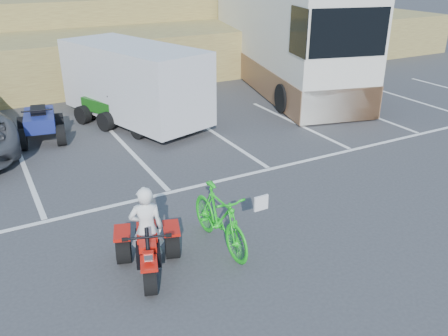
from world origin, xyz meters
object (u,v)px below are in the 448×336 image
rider (147,229)px  quad_atv_blue (43,141)px  green_dirt_bike (220,218)px  quad_atv_green (108,123)px  red_trike_atv (150,273)px  rv_motorhome (282,42)px  cargo_trailer (134,81)px

rider → quad_atv_blue: (-0.57, 7.27, -0.77)m
green_dirt_bike → quad_atv_green: 7.95m
rider → quad_atv_green: (1.52, 7.95, -0.77)m
red_trike_atv → rv_motorhome: rv_motorhome is taller
cargo_trailer → rv_motorhome: bearing=-1.1°
cargo_trailer → red_trike_atv: bearing=-124.3°
red_trike_atv → rv_motorhome: 13.60m
rider → quad_atv_blue: 7.34m
rider → quad_atv_blue: bearing=-67.4°
rider → cargo_trailer: 8.00m
green_dirt_bike → cargo_trailer: (1.01, 7.59, 0.73)m
red_trike_atv → rider: size_ratio=0.97×
cargo_trailer → quad_atv_green: (-0.87, 0.34, -1.31)m
rv_motorhome → cargo_trailer: bearing=-149.9°
cargo_trailer → quad_atv_green: cargo_trailer is taller
quad_atv_blue → rider: bearing=-76.6°
red_trike_atv → quad_atv_blue: (-0.52, 7.42, 0.00)m
cargo_trailer → rv_motorhome: rv_motorhome is taller
quad_atv_blue → quad_atv_green: bearing=26.9°
cargo_trailer → rider: bearing=-124.3°
rider → cargo_trailer: (2.39, 7.61, 0.55)m
rider → quad_atv_blue: size_ratio=0.89×
rider → green_dirt_bike: rider is taller
cargo_trailer → quad_atv_green: 1.61m
red_trike_atv → quad_atv_green: (1.57, 8.09, 0.00)m
red_trike_atv → rv_motorhome: bearing=64.2°
rv_motorhome → quad_atv_blue: (-9.89, -2.30, -1.70)m
red_trike_atv → quad_atv_green: 8.24m
cargo_trailer → rv_motorhome: (6.93, 1.96, 0.38)m
green_dirt_bike → rv_motorhome: bearing=49.3°
quad_atv_blue → green_dirt_bike: bearing=-66.1°
green_dirt_bike → rv_motorhome: size_ratio=0.17×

